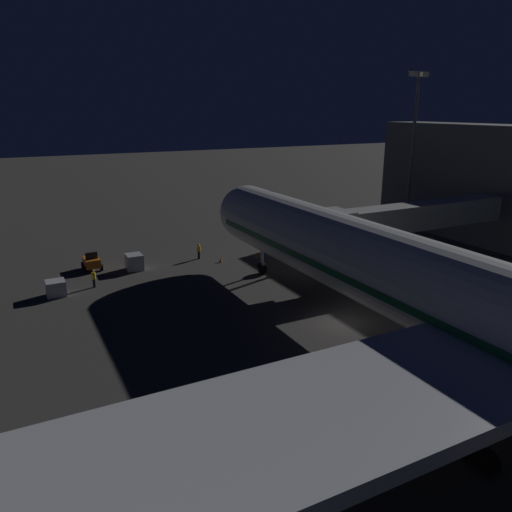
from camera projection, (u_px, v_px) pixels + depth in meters
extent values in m
plane|color=#383533|center=(344.00, 324.00, 38.50)|extent=(320.00, 320.00, 0.00)
cylinder|color=silver|center=(480.00, 308.00, 26.89)|extent=(5.69, 57.80, 5.69)
sphere|color=silver|center=(247.00, 212.00, 51.49)|extent=(5.58, 5.58, 5.58)
cube|color=#196033|center=(479.00, 315.00, 27.01)|extent=(5.75, 55.49, 0.50)
cube|color=black|center=(254.00, 206.00, 49.75)|extent=(3.13, 1.40, 0.90)
cylinder|color=#B7BABF|center=(365.00, 419.00, 21.92)|extent=(2.63, 5.38, 2.63)
cylinder|color=black|center=(330.00, 390.00, 24.21)|extent=(2.23, 0.15, 2.23)
cylinder|color=#B7BABF|center=(262.00, 252.00, 49.49)|extent=(0.28, 0.28, 2.26)
cylinder|color=black|center=(262.00, 268.00, 49.99)|extent=(0.45, 1.20, 1.20)
cylinder|color=#B7BABF|center=(480.00, 422.00, 22.63)|extent=(0.28, 0.28, 2.26)
cylinder|color=black|center=(464.00, 446.00, 23.68)|extent=(0.45, 1.20, 1.20)
cylinder|color=black|center=(487.00, 463.00, 22.57)|extent=(0.45, 1.20, 1.20)
cube|color=#9E9E99|center=(419.00, 216.00, 49.91)|extent=(21.45, 2.60, 2.50)
cube|color=#9E9E99|center=(332.00, 227.00, 45.21)|extent=(3.20, 3.40, 3.00)
cube|color=black|center=(319.00, 229.00, 44.59)|extent=(0.70, 3.20, 2.70)
cylinder|color=#B7BABF|center=(339.00, 262.00, 46.65)|extent=(0.56, 0.56, 4.46)
cylinder|color=black|center=(343.00, 280.00, 47.47)|extent=(0.25, 0.60, 0.60)
cylinder|color=black|center=(333.00, 282.00, 46.94)|extent=(0.25, 0.60, 0.60)
cylinder|color=#59595E|center=(411.00, 158.00, 64.05)|extent=(0.40, 0.40, 19.99)
cube|color=#F9EFC6|center=(424.00, 74.00, 61.49)|extent=(1.10, 0.50, 0.60)
cube|color=#F9EFC6|center=(414.00, 74.00, 60.70)|extent=(1.10, 0.50, 0.60)
cube|color=orange|center=(92.00, 262.00, 51.23)|extent=(1.50, 2.33, 0.90)
cube|color=black|center=(91.00, 256.00, 50.70)|extent=(1.20, 0.20, 0.70)
cylinder|color=black|center=(99.00, 263.00, 52.41)|extent=(0.24, 0.70, 0.70)
cylinder|color=black|center=(83.00, 265.00, 51.70)|extent=(0.24, 0.70, 0.70)
cylinder|color=black|center=(101.00, 267.00, 51.02)|extent=(0.24, 0.70, 0.70)
cylinder|color=black|center=(85.00, 270.00, 50.31)|extent=(0.24, 0.70, 0.70)
cube|color=#B7BABF|center=(56.00, 288.00, 44.10)|extent=(1.65, 1.64, 1.41)
cube|color=#B7BABF|center=(134.00, 262.00, 51.23)|extent=(1.60, 1.81, 1.64)
cylinder|color=black|center=(199.00, 255.00, 54.98)|extent=(0.28, 0.28, 0.90)
cylinder|color=yellow|center=(199.00, 249.00, 54.76)|extent=(0.40, 0.40, 0.59)
sphere|color=tan|center=(199.00, 245.00, 54.64)|extent=(0.24, 0.24, 0.24)
sphere|color=yellow|center=(199.00, 245.00, 54.63)|extent=(0.23, 0.23, 0.23)
cylinder|color=black|center=(94.00, 283.00, 46.26)|extent=(0.28, 0.28, 0.83)
cylinder|color=yellow|center=(93.00, 276.00, 46.05)|extent=(0.40, 0.40, 0.61)
sphere|color=tan|center=(93.00, 271.00, 45.93)|extent=(0.24, 0.24, 0.24)
sphere|color=yellow|center=(93.00, 271.00, 45.91)|extent=(0.23, 0.23, 0.23)
cone|color=orange|center=(256.00, 255.00, 55.73)|extent=(0.36, 0.36, 0.55)
cone|color=orange|center=(221.00, 260.00, 53.80)|extent=(0.36, 0.36, 0.55)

